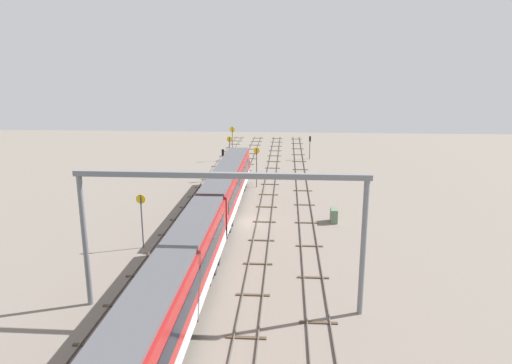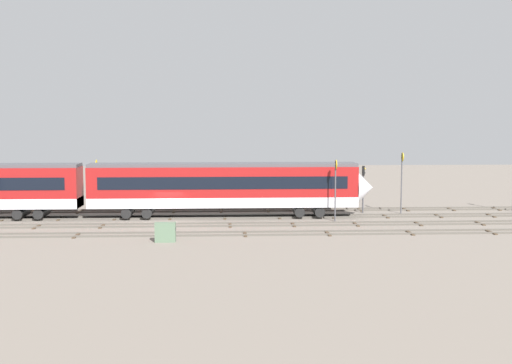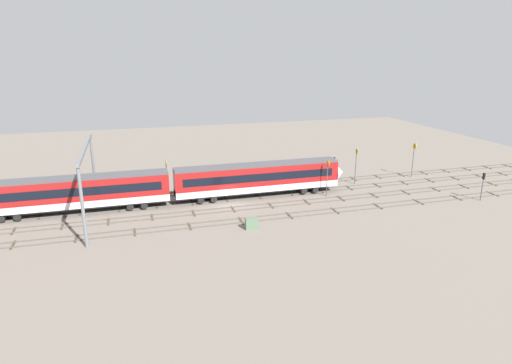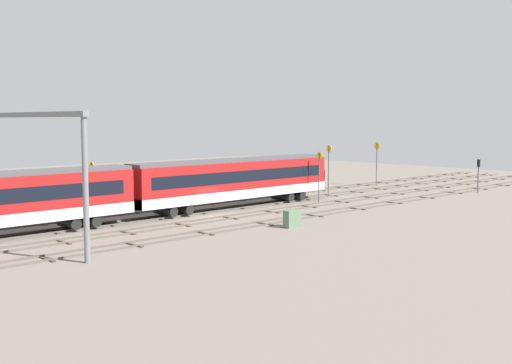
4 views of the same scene
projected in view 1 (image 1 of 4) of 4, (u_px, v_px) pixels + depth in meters
The scene contains 14 objects.
ground_plane at pixel (243, 222), 48.21m from camera, with size 138.43×138.43×0.00m, color slate.
track_near_foreground at pixel (307, 222), 47.76m from camera, with size 122.43×2.40×0.16m.
track_second_near at pixel (264, 222), 48.05m from camera, with size 122.43×2.40×0.16m.
track_with_train at pixel (222, 221), 48.34m from camera, with size 122.43×2.40×0.16m.
track_second_far at pixel (181, 220), 48.62m from camera, with size 122.43×2.40×0.16m.
train at pixel (179, 281), 28.91m from camera, with size 75.20×3.24×4.80m.
overhead_gantry at pixel (221, 209), 29.17m from camera, with size 0.40×18.63×9.29m.
speed_sign_near_foreground at pixel (142, 214), 40.54m from camera, with size 0.14×0.83×4.91m.
speed_sign_mid_trackside at pixel (257, 162), 61.42m from camera, with size 0.14×0.82×5.38m.
speed_sign_far_trackside at pixel (232, 139), 79.35m from camera, with size 0.14×0.94×5.82m.
speed_sign_distant_end at pixel (230, 151), 68.48m from camera, with size 0.14×0.83×5.78m.
signal_light_trackside_approach at pixel (223, 160), 65.25m from camera, with size 0.31×0.32×4.48m.
signal_light_trackside_departure at pixel (310, 144), 80.68m from camera, with size 0.31×0.32×4.04m.
relay_cabinet at pixel (334, 215), 47.96m from camera, with size 1.51×0.68×1.43m.
Camera 1 is at (-45.62, -4.41, 15.58)m, focal length 32.50 mm.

